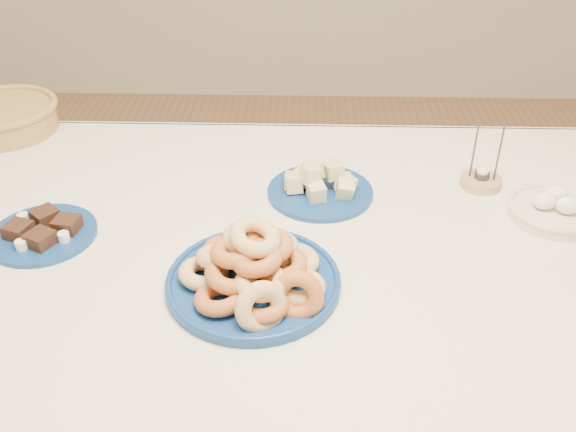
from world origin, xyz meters
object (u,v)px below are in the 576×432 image
Objects in this scene: donut_platter at (255,271)px; brownie_plate at (43,232)px; dining_table at (289,283)px; candle_holder at (481,180)px; melon_plate at (320,186)px; egg_bowl at (553,209)px; wicker_basket at (3,116)px.

brownie_plate is at bearing 161.45° from donut_platter.
brownie_plate reaches higher than dining_table.
candle_holder reaches higher than donut_platter.
dining_table is at bearing -108.84° from melon_plate.
candle_holder is (0.44, 0.24, 0.12)m from dining_table.
candle_holder is 0.18m from egg_bowl.
candle_holder reaches higher than wicker_basket.
egg_bowl reaches higher than brownie_plate.
wicker_basket is at bearing 164.12° from egg_bowl.
donut_platter is 0.63m from candle_holder.
melon_plate is 0.51m from egg_bowl.
dining_table is 0.52m from brownie_plate.
donut_platter is 1.49× the size of brownie_plate.
brownie_plate is at bearing -162.22° from melon_plate.
melon_plate is at bearing -19.79° from wicker_basket.
brownie_plate is 0.98m from candle_holder.
candle_holder is at bearing 13.72° from brownie_plate.
donut_platter is at bearing -112.06° from dining_table.
wicker_basket is (-0.78, 0.49, 0.15)m from dining_table.
melon_plate is at bearing 69.76° from donut_platter.
donut_platter is 1.16× the size of wicker_basket.
melon_plate is 1.18× the size of egg_bowl.
brownie_plate is 1.08m from egg_bowl.
dining_table is at bearing -0.81° from brownie_plate.
donut_platter reaches higher than egg_bowl.
donut_platter is at bearing -18.55° from brownie_plate.
egg_bowl is (0.62, 0.26, -0.02)m from donut_platter.
donut_platter is 0.96m from wicker_basket.
brownie_plate is (-0.57, -0.18, -0.01)m from melon_plate.
donut_platter is 0.48m from brownie_plate.
brownie_plate is at bearing -60.92° from wicker_basket.
wicker_basket reaches higher than brownie_plate.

